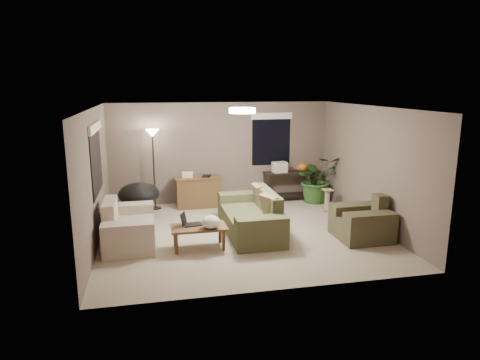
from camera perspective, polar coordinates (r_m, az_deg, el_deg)
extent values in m
plane|color=tan|center=(8.67, 0.28, -7.07)|extent=(5.50, 5.50, 0.00)
plane|color=white|center=(8.18, 0.30, 9.66)|extent=(5.50, 5.50, 0.00)
plane|color=#69584D|center=(10.75, -2.55, 3.65)|extent=(5.50, 0.00, 5.50)
plane|color=#69584D|center=(5.99, 5.39, -3.63)|extent=(5.50, 0.00, 5.50)
plane|color=#69584D|center=(8.22, -18.81, 0.20)|extent=(0.00, 5.00, 5.00)
plane|color=#69584D|center=(9.31, 17.08, 1.70)|extent=(0.00, 5.00, 5.00)
cube|color=#434529|center=(8.65, 1.31, -5.66)|extent=(0.95, 1.48, 0.42)
cube|color=#4F5030|center=(8.61, 3.69, -2.81)|extent=(0.22, 1.48, 0.43)
cube|color=#4E5030|center=(7.77, 2.88, -7.10)|extent=(0.95, 0.36, 0.60)
cube|color=#4C4D2E|center=(9.48, 0.04, -3.44)|extent=(0.95, 0.36, 0.60)
cube|color=#8C7251|center=(8.18, 4.10, -3.55)|extent=(0.40, 0.51, 0.47)
cube|color=#8C7251|center=(9.01, 2.53, -2.00)|extent=(0.25, 0.46, 0.47)
cube|color=beige|center=(8.33, -14.44, -6.80)|extent=(0.90, 0.88, 0.42)
cube|color=beige|center=(8.22, -16.97, -4.09)|extent=(0.22, 0.88, 0.43)
cube|color=beige|center=(7.71, -14.65, -7.67)|extent=(0.90, 0.36, 0.60)
cube|color=beige|center=(8.89, -14.32, -4.94)|extent=(0.90, 0.36, 0.60)
cube|color=brown|center=(8.65, 15.85, -6.15)|extent=(0.95, 0.28, 0.42)
cube|color=brown|center=(8.70, 18.15, -3.26)|extent=(0.22, 0.28, 0.43)
cube|color=#4A462C|center=(8.36, 16.91, -6.23)|extent=(0.95, 0.36, 0.60)
cube|color=#48442B|center=(8.89, 14.94, -4.97)|extent=(0.95, 0.36, 0.60)
cube|color=brown|center=(7.80, -5.53, -6.30)|extent=(1.00, 0.55, 0.04)
cylinder|color=brown|center=(7.65, -8.48, -8.44)|extent=(0.06, 0.06, 0.38)
cylinder|color=brown|center=(7.74, -2.20, -8.06)|extent=(0.06, 0.06, 0.38)
cylinder|color=brown|center=(8.03, -8.67, -7.43)|extent=(0.06, 0.06, 0.38)
cylinder|color=brown|center=(8.11, -2.69, -7.08)|extent=(0.06, 0.06, 0.38)
cube|color=black|center=(7.87, -6.34, -5.91)|extent=(0.36, 0.28, 0.02)
cube|color=black|center=(7.82, -7.53, -5.15)|extent=(0.14, 0.24, 0.22)
ellipsoid|color=white|center=(7.64, -3.92, -5.60)|extent=(0.38, 0.35, 0.23)
cube|color=brown|center=(10.44, -5.57, -1.69)|extent=(1.05, 0.45, 0.71)
cube|color=brown|center=(10.35, -5.62, 0.32)|extent=(1.10, 0.50, 0.04)
cube|color=silver|center=(10.31, -7.01, 0.70)|extent=(0.27, 0.23, 0.12)
cube|color=black|center=(10.32, -4.49, 0.53)|extent=(0.25, 0.27, 0.04)
cube|color=black|center=(10.97, 6.54, 1.00)|extent=(1.30, 0.40, 0.04)
cube|color=black|center=(10.88, 3.49, -1.07)|extent=(0.05, 0.38, 0.71)
cube|color=black|center=(11.25, 9.40, -0.76)|extent=(0.05, 0.38, 0.71)
cube|color=black|center=(11.10, 6.47, -1.94)|extent=(1.25, 0.36, 0.03)
ellipsoid|color=orange|center=(11.06, 8.28, 1.71)|extent=(0.30, 0.30, 0.21)
cube|color=beige|center=(10.86, 5.31, 1.72)|extent=(0.38, 0.30, 0.26)
cylinder|color=black|center=(9.85, -13.22, -4.08)|extent=(0.60, 0.60, 0.30)
ellipsoid|color=black|center=(9.74, -13.33, -1.83)|extent=(1.07, 1.07, 0.50)
cylinder|color=black|center=(10.52, -11.19, -3.70)|extent=(0.28, 0.28, 0.02)
cylinder|color=black|center=(10.31, -11.40, 1.05)|extent=(0.04, 0.04, 1.78)
cone|color=white|center=(10.17, -11.62, 6.14)|extent=(0.32, 0.32, 0.18)
cylinder|color=white|center=(8.18, 0.29, 9.24)|extent=(0.50, 0.50, 0.10)
imported|color=#2D5923|center=(10.97, 10.16, -0.52)|extent=(1.08, 1.20, 0.93)
cube|color=tan|center=(10.46, 11.50, -3.79)|extent=(0.32, 0.32, 0.03)
cylinder|color=tan|center=(10.39, 11.56, -2.55)|extent=(0.12, 0.12, 0.44)
cube|color=tan|center=(10.34, 11.62, -1.29)|extent=(0.22, 0.22, 0.03)
cube|color=black|center=(8.45, -18.62, 2.62)|extent=(0.01, 1.50, 1.30)
cube|color=white|center=(8.37, -18.77, 6.67)|extent=(0.05, 1.56, 0.16)
cube|color=black|center=(10.98, 4.18, 5.40)|extent=(1.00, 0.01, 1.30)
cube|color=white|center=(10.91, 4.26, 8.51)|extent=(1.06, 0.05, 0.16)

